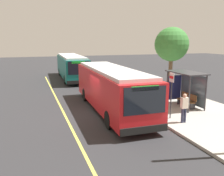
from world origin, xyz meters
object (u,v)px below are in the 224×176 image
Objects in this scene: route_sign_post at (171,89)px; waiting_bench at (187,100)px; transit_bus_main at (111,87)px; pedestrian_commuter at (184,106)px; transit_bus_second at (71,66)px.

waiting_bench is at bearing 125.47° from route_sign_post.
transit_bus_main is 5.10m from pedestrian_commuter.
waiting_bench is (1.42, 5.19, -0.98)m from transit_bus_main.
transit_bus_second and route_sign_post have the same top height.
transit_bus_main reaches higher than waiting_bench.
transit_bus_second is at bearing -171.10° from route_sign_post.
pedestrian_commuter is (2.73, -2.26, 0.48)m from waiting_bench.
transit_bus_main is at bearing -105.26° from waiting_bench.
transit_bus_main is 6.34× the size of pedestrian_commuter.
pedestrian_commuter is at bearing 17.85° from route_sign_post.
pedestrian_commuter reaches higher than waiting_bench.
route_sign_post is at bearing -162.15° from pedestrian_commuter.
transit_bus_second is 17.01m from waiting_bench.
transit_bus_main is at bearing -140.75° from route_sign_post.
transit_bus_main is at bearing 0.65° from transit_bus_second.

